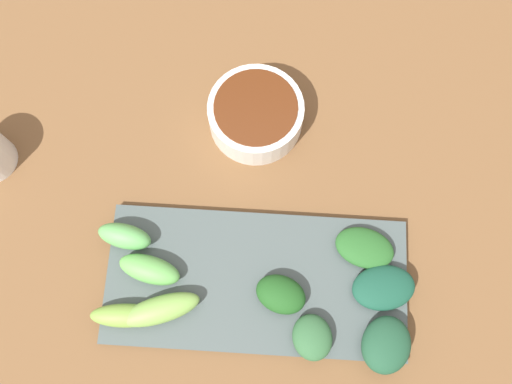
# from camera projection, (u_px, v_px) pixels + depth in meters

# --- Properties ---
(tabletop) EXTENTS (2.10, 2.10, 0.02)m
(tabletop) POSITION_uv_depth(u_px,v_px,m) (242.00, 223.00, 0.68)
(tabletop) COLOR brown
(tabletop) RESTS_ON ground
(sauce_bowl) EXTENTS (0.12, 0.12, 0.05)m
(sauce_bowl) POSITION_uv_depth(u_px,v_px,m) (256.00, 114.00, 0.68)
(sauce_bowl) COLOR silver
(sauce_bowl) RESTS_ON tabletop
(serving_plate) EXTENTS (0.16, 0.35, 0.01)m
(serving_plate) POSITION_uv_depth(u_px,v_px,m) (256.00, 282.00, 0.64)
(serving_plate) COLOR #434F4E
(serving_plate) RESTS_ON tabletop
(broccoli_leafy_0) EXTENTS (0.06, 0.06, 0.02)m
(broccoli_leafy_0) POSITION_uv_depth(u_px,v_px,m) (312.00, 337.00, 0.61)
(broccoli_leafy_0) COLOR #2E5C35
(broccoli_leafy_0) RESTS_ON serving_plate
(broccoli_stalk_1) EXTENTS (0.04, 0.07, 0.03)m
(broccoli_stalk_1) POSITION_uv_depth(u_px,v_px,m) (125.00, 236.00, 0.64)
(broccoli_stalk_1) COLOR #5CAA57
(broccoli_stalk_1) RESTS_ON serving_plate
(broccoli_leafy_2) EXTENTS (0.06, 0.08, 0.02)m
(broccoli_leafy_2) POSITION_uv_depth(u_px,v_px,m) (365.00, 248.00, 0.64)
(broccoli_leafy_2) COLOR #255A24
(broccoli_leafy_2) RESTS_ON serving_plate
(broccoli_leafy_3) EXTENTS (0.06, 0.08, 0.02)m
(broccoli_leafy_3) POSITION_uv_depth(u_px,v_px,m) (383.00, 288.00, 0.63)
(broccoli_leafy_3) COLOR #174734
(broccoli_leafy_3) RESTS_ON serving_plate
(broccoli_stalk_4) EXTENTS (0.06, 0.09, 0.03)m
(broccoli_stalk_4) POSITION_uv_depth(u_px,v_px,m) (160.00, 310.00, 0.62)
(broccoli_stalk_4) COLOR #79AB4C
(broccoli_stalk_4) RESTS_ON serving_plate
(broccoli_stalk_5) EXTENTS (0.03, 0.08, 0.02)m
(broccoli_stalk_5) POSITION_uv_depth(u_px,v_px,m) (125.00, 316.00, 0.62)
(broccoli_stalk_5) COLOR #74A13F
(broccoli_stalk_5) RESTS_ON serving_plate
(broccoli_leafy_6) EXTENTS (0.06, 0.07, 0.03)m
(broccoli_leafy_6) POSITION_uv_depth(u_px,v_px,m) (281.00, 294.00, 0.62)
(broccoli_leafy_6) COLOR #1D4D1C
(broccoli_leafy_6) RESTS_ON serving_plate
(broccoli_leafy_7) EXTENTS (0.08, 0.07, 0.03)m
(broccoli_leafy_7) POSITION_uv_depth(u_px,v_px,m) (386.00, 345.00, 0.61)
(broccoli_leafy_7) COLOR #1D472F
(broccoli_leafy_7) RESTS_ON serving_plate
(broccoli_stalk_8) EXTENTS (0.05, 0.08, 0.03)m
(broccoli_stalk_8) POSITION_uv_depth(u_px,v_px,m) (150.00, 269.00, 0.63)
(broccoli_stalk_8) COLOR #5CA44C
(broccoli_stalk_8) RESTS_ON serving_plate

